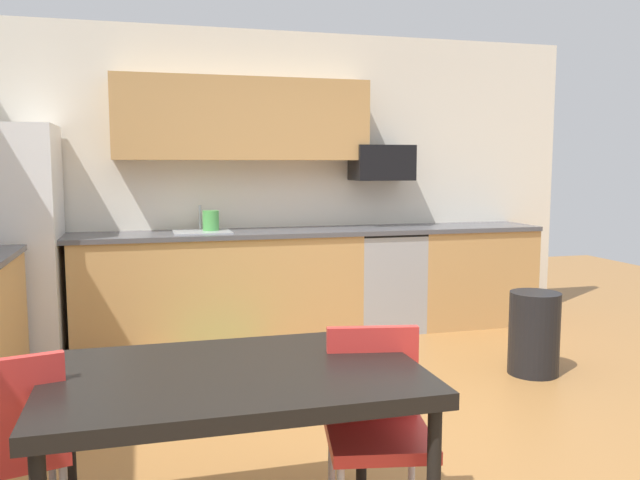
% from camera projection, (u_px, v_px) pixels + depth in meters
% --- Properties ---
extents(ground_plane, '(12.00, 12.00, 0.00)m').
position_uv_depth(ground_plane, '(367.00, 439.00, 3.62)').
color(ground_plane, '#9E6B38').
extents(wall_back, '(5.80, 0.10, 2.70)m').
position_uv_depth(wall_back, '(273.00, 182.00, 6.00)').
color(wall_back, silver).
rests_on(wall_back, ground).
extents(cabinet_run_back, '(2.42, 0.60, 0.90)m').
position_uv_depth(cabinet_run_back, '(220.00, 288.00, 5.63)').
color(cabinet_run_back, tan).
rests_on(cabinet_run_back, ground).
extents(cabinet_run_back_right, '(1.13, 0.60, 0.90)m').
position_uv_depth(cabinet_run_back_right, '(469.00, 276.00, 6.25)').
color(cabinet_run_back_right, tan).
rests_on(cabinet_run_back_right, ground).
extents(countertop_back, '(4.80, 0.64, 0.04)m').
position_uv_depth(countertop_back, '(281.00, 232.00, 5.71)').
color(countertop_back, '#4C4C51').
rests_on(countertop_back, cabinet_run_back).
extents(upper_cabinets_back, '(2.20, 0.34, 0.70)m').
position_uv_depth(upper_cabinets_back, '(243.00, 119.00, 5.65)').
color(upper_cabinets_back, tan).
extents(refrigerator, '(0.76, 0.70, 1.82)m').
position_uv_depth(refrigerator, '(8.00, 243.00, 5.07)').
color(refrigerator, white).
rests_on(refrigerator, ground).
extents(oven_range, '(0.60, 0.60, 0.91)m').
position_uv_depth(oven_range, '(384.00, 280.00, 6.02)').
color(oven_range, '#999BA0').
rests_on(oven_range, ground).
extents(microwave, '(0.54, 0.36, 0.32)m').
position_uv_depth(microwave, '(382.00, 163.00, 5.99)').
color(microwave, black).
extents(sink_basin, '(0.48, 0.40, 0.14)m').
position_uv_depth(sink_basin, '(202.00, 239.00, 5.54)').
color(sink_basin, '#A5A8AD').
rests_on(sink_basin, countertop_back).
extents(sink_faucet, '(0.02, 0.02, 0.24)m').
position_uv_depth(sink_faucet, '(200.00, 219.00, 5.70)').
color(sink_faucet, '#B2B5BA').
rests_on(sink_faucet, countertop_back).
extents(dining_table, '(1.40, 0.90, 0.75)m').
position_uv_depth(dining_table, '(235.00, 386.00, 2.46)').
color(dining_table, black).
rests_on(dining_table, ground).
extents(chair_near_table, '(0.47, 0.47, 0.85)m').
position_uv_depth(chair_near_table, '(376.00, 418.00, 2.62)').
color(chair_near_table, red).
rests_on(chair_near_table, ground).
extents(chair_far_side, '(0.49, 0.49, 0.85)m').
position_uv_depth(chair_far_side, '(8.00, 443.00, 2.38)').
color(chair_far_side, red).
rests_on(chair_far_side, ground).
extents(trash_bin, '(0.36, 0.36, 0.60)m').
position_uv_depth(trash_bin, '(534.00, 333.00, 4.72)').
color(trash_bin, black).
rests_on(trash_bin, ground).
extents(floor_mat, '(0.70, 0.50, 0.01)m').
position_uv_depth(floor_mat, '(223.00, 361.00, 5.04)').
color(floor_mat, '#4CA54C').
rests_on(floor_mat, ground).
extents(kettle, '(0.14, 0.14, 0.20)m').
position_uv_depth(kettle, '(211.00, 222.00, 5.59)').
color(kettle, '#4CA54C').
rests_on(kettle, countertop_back).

